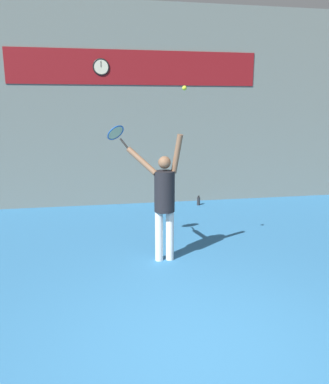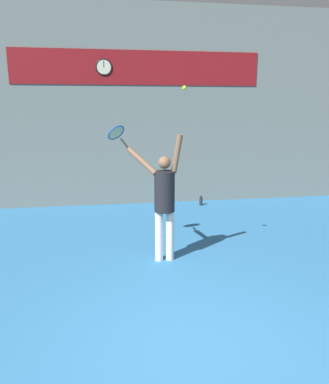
{
  "view_description": "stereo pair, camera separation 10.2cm",
  "coord_description": "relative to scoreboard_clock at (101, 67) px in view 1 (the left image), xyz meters",
  "views": [
    {
      "loc": [
        -1.0,
        -3.24,
        2.51
      ],
      "look_at": [
        0.03,
        2.55,
        1.17
      ],
      "focal_mm": 35.0,
      "sensor_mm": 36.0,
      "label": 1
    },
    {
      "loc": [
        -0.9,
        -3.26,
        2.51
      ],
      "look_at": [
        0.03,
        2.55,
        1.17
      ],
      "focal_mm": 35.0,
      "sensor_mm": 36.0,
      "label": 2
    }
  ],
  "objects": [
    {
      "name": "tennis_ball",
      "position": [
        1.16,
        -3.93,
        -0.67
      ],
      "size": [
        0.07,
        0.07,
        0.07
      ],
      "color": "#CCDB2D"
    },
    {
      "name": "scoreboard_clock",
      "position": [
        0.0,
        0.0,
        0.0
      ],
      "size": [
        0.4,
        0.04,
        0.4
      ],
      "color": "beige"
    },
    {
      "name": "sponsor_banner",
      "position": [
        0.84,
        0.02,
        -0.0
      ],
      "size": [
        6.14,
        0.02,
        0.82
      ],
      "color": "maroon"
    },
    {
      "name": "ground_plane",
      "position": [
        0.84,
        -6.37,
        -3.45
      ],
      "size": [
        18.0,
        18.0,
        0.0
      ],
      "primitive_type": "plane",
      "color": "teal"
    },
    {
      "name": "tennis_player",
      "position": [
        0.87,
        -3.81,
        -2.38
      ],
      "size": [
        0.89,
        0.54,
        2.1
      ],
      "color": "white",
      "rests_on": "ground_plane"
    },
    {
      "name": "back_wall",
      "position": [
        0.84,
        0.08,
        -0.95
      ],
      "size": [
        18.0,
        0.1,
        5.0
      ],
      "color": "slate",
      "rests_on": "ground_plane"
    },
    {
      "name": "tennis_racket",
      "position": [
        0.16,
        -3.28,
        -1.38
      ],
      "size": [
        0.4,
        0.43,
        0.39
      ],
      "color": "black"
    },
    {
      "name": "water_bottle",
      "position": [
        2.39,
        -0.44,
        -3.34
      ],
      "size": [
        0.08,
        0.08,
        0.25
      ],
      "color": "#262628",
      "rests_on": "ground_plane"
    }
  ]
}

